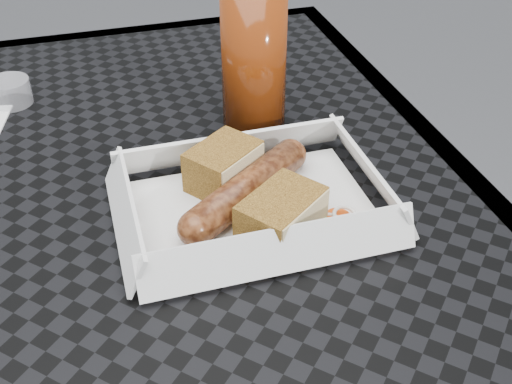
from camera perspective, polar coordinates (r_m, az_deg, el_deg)
The scene contains 8 objects.
patio_table at distance 0.70m, azimuth -14.72°, elevation -4.87°, with size 0.80×0.80×0.74m.
food_tray at distance 0.60m, azimuth -0.27°, elevation -1.58°, with size 0.22×0.15×0.00m, color white.
bratwurst at distance 0.60m, azimuth -0.85°, elevation 0.27°, with size 0.15×0.12×0.03m.
bread_near at distance 0.62m, azimuth -2.91°, elevation 2.31°, with size 0.07×0.05×0.04m, color olive.
bread_far at distance 0.56m, azimuth 2.26°, elevation -2.02°, with size 0.08×0.05×0.04m, color olive.
veg_garnish at distance 0.59m, azimuth 7.33°, elevation -2.61°, with size 0.03×0.03×0.00m.
condiment_cup_empty at distance 0.83m, azimuth -21.05°, elevation 8.31°, with size 0.05×0.05×0.03m, color silver.
drink_glass at distance 0.70m, azimuth -0.19°, elevation 11.64°, with size 0.07×0.07×0.16m, color #652408.
Camera 1 is at (0.03, -0.54, 1.12)m, focal length 45.00 mm.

